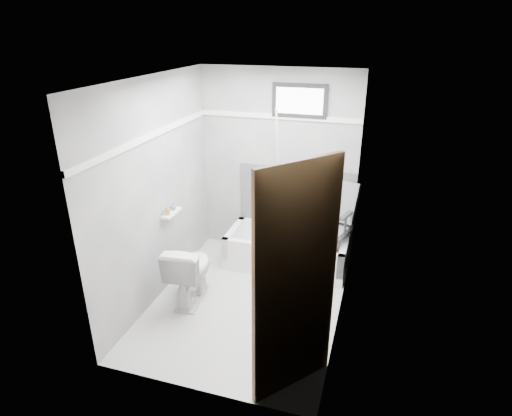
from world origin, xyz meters
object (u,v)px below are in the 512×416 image
at_px(bathtub, 287,250).
at_px(soap_bottle_b, 173,206).
at_px(toilet, 190,271).
at_px(door, 322,313).
at_px(office_chair, 326,224).
at_px(soap_bottle_a, 167,210).

height_order(bathtub, soap_bottle_b, soap_bottle_b).
relative_size(toilet, soap_bottle_b, 8.24).
bearing_deg(toilet, door, 137.87).
height_order(bathtub, toilet, toilet).
bearing_deg(office_chair, toilet, -122.21).
distance_m(office_chair, soap_bottle_b, 1.83).
distance_m(bathtub, toilet, 1.35).
height_order(toilet, soap_bottle_a, soap_bottle_a).
bearing_deg(soap_bottle_a, toilet, -30.14).
bearing_deg(bathtub, toilet, -129.40).
height_order(office_chair, soap_bottle_b, office_chair).
height_order(soap_bottle_a, soap_bottle_b, soap_bottle_a).
relative_size(toilet, door, 0.36).
xyz_separation_m(bathtub, toilet, (-0.85, -1.03, 0.14)).
bearing_deg(toilet, soap_bottle_b, -51.34).
bearing_deg(door, soap_bottle_a, 144.67).
bearing_deg(bathtub, soap_bottle_b, -148.79).
distance_m(office_chair, soap_bottle_a, 1.90).
bearing_deg(office_chair, door, -64.53).
height_order(bathtub, soap_bottle_a, soap_bottle_a).
bearing_deg(soap_bottle_a, office_chair, 28.85).
xyz_separation_m(bathtub, soap_bottle_b, (-1.17, -0.71, 0.75)).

